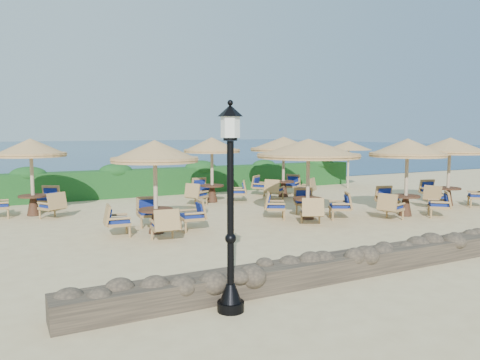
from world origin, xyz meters
TOP-DOWN VIEW (x-y plane):
  - ground at (0.00, 0.00)m, footprint 120.00×120.00m
  - sea at (0.00, 70.00)m, footprint 160.00×160.00m
  - hedge at (0.00, 7.20)m, footprint 18.00×0.90m
  - stone_wall at (0.00, -6.20)m, footprint 15.00×0.65m
  - lamp_post at (-4.80, -6.80)m, footprint 0.44×0.44m
  - extra_parasol at (7.80, 5.20)m, footprint 2.30×2.30m
  - cafe_set_0 at (-4.12, -0.62)m, footprint 2.85×2.85m
  - cafe_set_1 at (0.98, -0.83)m, footprint 3.41×3.41m
  - cafe_set_2 at (4.32, -1.89)m, footprint 2.73×2.73m
  - cafe_set_3 at (-7.04, 4.05)m, footprint 2.59×2.77m
  - cafe_set_4 at (-0.31, 4.02)m, footprint 2.77×2.56m
  - cafe_set_5 at (3.11, 3.99)m, footprint 2.95×2.95m
  - cafe_set_6 at (7.50, -1.03)m, footprint 2.83×2.83m

SIDE VIEW (x-z plane):
  - ground at x=0.00m, z-range 0.00..0.00m
  - sea at x=0.00m, z-range 0.00..0.00m
  - stone_wall at x=0.00m, z-range 0.00..0.44m
  - hedge at x=0.00m, z-range 0.00..1.20m
  - lamp_post at x=-4.80m, z-range -0.10..3.21m
  - cafe_set_0 at x=-4.12m, z-range 0.40..3.06m
  - cafe_set_4 at x=-0.31m, z-range 0.45..3.10m
  - cafe_set_3 at x=-7.04m, z-range 0.46..3.12m
  - cafe_set_2 at x=4.32m, z-range 0.53..3.18m
  - cafe_set_5 at x=3.11m, z-range 0.53..3.19m
  - cafe_set_6 at x=7.50m, z-range 0.58..3.23m
  - cafe_set_1 at x=0.98m, z-range 0.63..3.28m
  - extra_parasol at x=7.80m, z-range 0.97..3.37m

